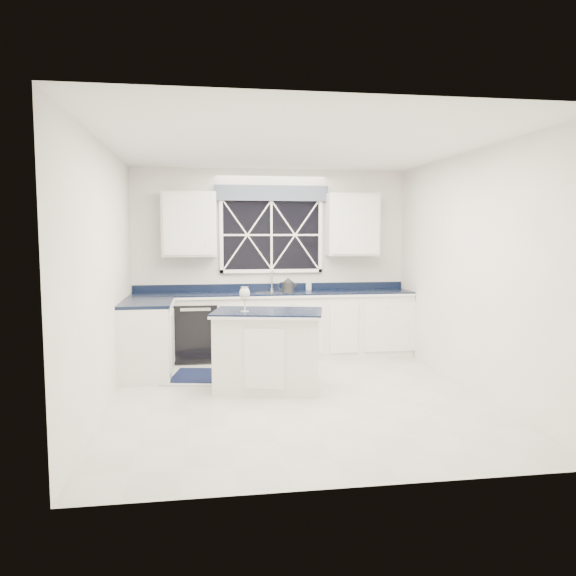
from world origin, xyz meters
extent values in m
plane|color=#BBBBB6|center=(0.00, 0.00, 0.00)|extent=(4.50, 4.50, 0.00)
cube|color=white|center=(0.00, 2.25, 1.35)|extent=(4.00, 0.10, 2.70)
cube|color=white|center=(0.00, 1.95, 0.45)|extent=(3.98, 0.60, 0.90)
cube|color=white|center=(-1.70, 1.15, 0.45)|extent=(0.60, 1.00, 0.90)
cube|color=black|center=(0.00, 1.95, 0.92)|extent=(3.98, 0.64, 0.04)
cube|color=black|center=(-1.10, 1.95, 0.41)|extent=(0.60, 0.58, 0.82)
cube|color=black|center=(0.00, 2.22, 1.75)|extent=(1.40, 0.02, 1.00)
cube|color=slate|center=(0.00, 2.16, 2.35)|extent=(1.65, 0.04, 0.22)
cube|color=white|center=(-1.18, 2.08, 1.90)|extent=(0.75, 0.34, 0.90)
cube|color=white|center=(1.18, 2.08, 1.90)|extent=(0.75, 0.34, 0.90)
cylinder|color=#B7B6B9|center=(0.00, 2.17, 0.96)|extent=(0.05, 0.05, 0.04)
cylinder|color=#B7B6B9|center=(0.00, 2.17, 1.10)|extent=(0.02, 0.02, 0.28)
cylinder|color=#B7B6B9|center=(0.00, 2.08, 1.23)|extent=(0.02, 0.18, 0.02)
cube|color=white|center=(-0.28, 0.31, 0.43)|extent=(1.28, 0.91, 0.87)
cube|color=black|center=(-0.28, 0.31, 0.89)|extent=(1.35, 0.98, 0.04)
cube|color=#AEAEA9|center=(-0.73, 0.94, 0.01)|extent=(1.61, 1.15, 0.01)
cube|color=#101637|center=(-0.73, 0.94, 0.02)|extent=(1.42, 0.96, 0.01)
cylinder|color=#2A2B2D|center=(0.21, 1.95, 1.01)|extent=(0.21, 0.21, 0.14)
cone|color=#2A2B2D|center=(0.21, 1.95, 1.11)|extent=(0.18, 0.18, 0.06)
torus|color=#2A2B2D|center=(0.12, 1.97, 1.02)|extent=(0.12, 0.05, 0.12)
cylinder|color=#2A2B2D|center=(0.30, 1.92, 1.03)|extent=(0.07, 0.04, 0.09)
cylinder|color=silver|center=(-0.54, 0.28, 0.91)|extent=(0.09, 0.09, 0.01)
cylinder|color=silver|center=(-0.54, 0.28, 0.99)|extent=(0.01, 0.01, 0.15)
ellipsoid|color=silver|center=(-0.54, 0.28, 1.11)|extent=(0.12, 0.12, 0.15)
cylinder|color=#EDDC7D|center=(-0.54, 0.28, 1.09)|extent=(0.10, 0.10, 0.06)
imported|color=silver|center=(0.55, 2.17, 1.02)|extent=(0.10, 0.10, 0.17)
camera|label=1|loc=(-1.00, -5.92, 1.79)|focal=35.00mm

